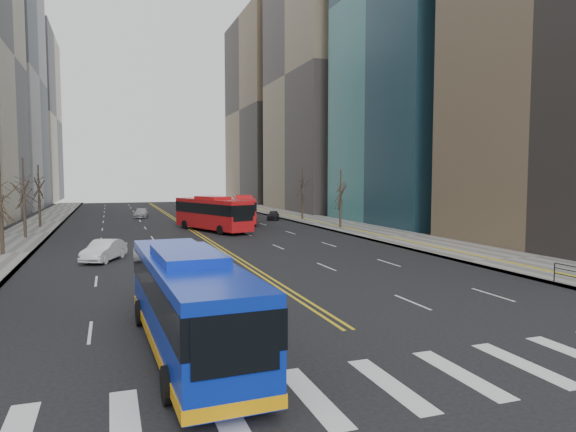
# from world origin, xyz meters

# --- Properties ---
(ground) EXTENTS (220.00, 220.00, 0.00)m
(ground) POSITION_xyz_m (0.00, 0.00, 0.00)
(ground) COLOR black
(sidewalk_right) EXTENTS (7.00, 130.00, 0.15)m
(sidewalk_right) POSITION_xyz_m (17.50, 45.00, 0.07)
(sidewalk_right) COLOR slate
(sidewalk_right) RESTS_ON ground
(sidewalk_left) EXTENTS (5.00, 130.00, 0.15)m
(sidewalk_left) POSITION_xyz_m (-16.50, 45.00, 0.07)
(sidewalk_left) COLOR slate
(sidewalk_left) RESTS_ON ground
(crosswalk) EXTENTS (26.70, 4.00, 0.01)m
(crosswalk) POSITION_xyz_m (0.00, 0.00, 0.01)
(crosswalk) COLOR silver
(crosswalk) RESTS_ON ground
(centerline) EXTENTS (0.55, 100.00, 0.01)m
(centerline) POSITION_xyz_m (0.00, 55.00, 0.01)
(centerline) COLOR gold
(centerline) RESTS_ON ground
(office_towers) EXTENTS (83.00, 134.00, 58.00)m
(office_towers) POSITION_xyz_m (0.12, 68.51, 23.92)
(office_towers) COLOR gray
(office_towers) RESTS_ON ground
(street_trees) EXTENTS (35.20, 47.20, 7.60)m
(street_trees) POSITION_xyz_m (-7.18, 34.55, 4.87)
(street_trees) COLOR #2C231A
(street_trees) RESTS_ON ground
(blue_bus) EXTENTS (3.05, 11.79, 3.42)m
(blue_bus) POSITION_xyz_m (-6.11, 4.59, 1.79)
(blue_bus) COLOR #0B27AB
(blue_bus) RESTS_ON ground
(red_bus_near) EXTENTS (6.53, 12.09, 3.74)m
(red_bus_near) POSITION_xyz_m (1.95, 42.18, 2.08)
(red_bus_near) COLOR red
(red_bus_near) RESTS_ON ground
(red_bus_far) EXTENTS (4.83, 11.46, 3.54)m
(red_bus_far) POSITION_xyz_m (7.36, 50.09, 1.97)
(red_bus_far) COLOR red
(red_bus_far) RESTS_ON ground
(car_white) EXTENTS (3.24, 4.68, 1.46)m
(car_white) POSITION_xyz_m (-8.92, 25.16, 0.73)
(car_white) COLOR silver
(car_white) RESTS_ON ground
(car_dark_mid) EXTENTS (2.76, 4.02, 1.27)m
(car_dark_mid) POSITION_xyz_m (12.50, 53.91, 0.64)
(car_dark_mid) COLOR black
(car_dark_mid) RESTS_ON ground
(car_silver) EXTENTS (2.37, 4.60, 1.28)m
(car_silver) POSITION_xyz_m (-4.26, 63.71, 0.64)
(car_silver) COLOR #A2A1A7
(car_silver) RESTS_ON ground
(car_dark_far) EXTENTS (3.59, 4.85, 1.23)m
(car_dark_far) POSITION_xyz_m (10.28, 61.06, 0.61)
(car_dark_far) COLOR black
(car_dark_far) RESTS_ON ground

